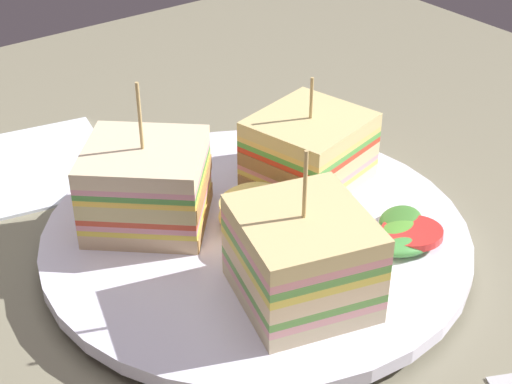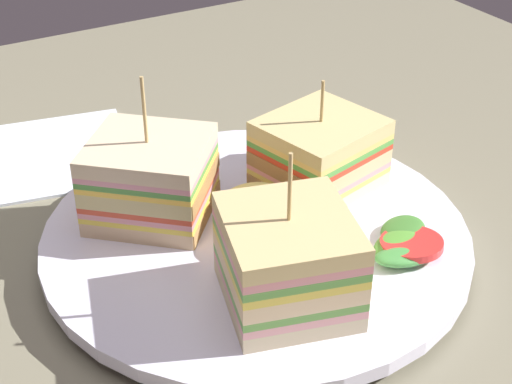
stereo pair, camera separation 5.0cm
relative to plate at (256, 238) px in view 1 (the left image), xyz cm
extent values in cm
cube|color=#78735D|center=(0.00, 0.00, -1.97)|extent=(96.20, 92.61, 1.80)
cylinder|color=white|center=(0.00, 0.00, -0.67)|extent=(17.85, 17.85, 0.79)
cylinder|color=white|center=(0.00, 0.00, 0.21)|extent=(28.79, 28.79, 0.97)
cube|color=beige|center=(-2.01, -7.14, 1.22)|extent=(9.03, 9.42, 1.04)
cube|color=#9E7242|center=(-0.98, -3.47, 1.22)|extent=(6.88, 2.20, 1.04)
cube|color=#E6A09C|center=(-2.01, -7.14, 2.00)|extent=(9.03, 9.42, 0.53)
cube|color=#65A346|center=(-2.01, -7.14, 2.53)|extent=(9.03, 9.42, 0.53)
cube|color=beige|center=(-2.01, -7.14, 3.31)|extent=(9.03, 9.42, 1.04)
cube|color=#B2844C|center=(-0.98, -3.47, 3.31)|extent=(6.88, 2.20, 1.04)
cube|color=#F1D64F|center=(-2.01, -7.14, 4.10)|extent=(9.03, 9.42, 0.53)
cube|color=#65A74A|center=(-2.01, -7.14, 4.63)|extent=(9.03, 9.42, 0.53)
cube|color=pink|center=(-2.01, -7.14, 5.15)|extent=(9.03, 9.42, 0.53)
cube|color=#DDC07F|center=(-2.01, -7.14, 5.94)|extent=(9.03, 9.42, 1.04)
cylinder|color=tan|center=(-2.01, -7.14, 8.58)|extent=(0.24, 0.24, 4.24)
cube|color=beige|center=(6.89, 2.75, 1.21)|extent=(9.24, 8.76, 1.03)
cube|color=#9E7242|center=(3.19, 1.84, 1.21)|extent=(1.96, 6.86, 1.03)
cube|color=#E5CA54|center=(6.89, 2.75, 1.94)|extent=(9.24, 8.76, 0.42)
cube|color=pink|center=(6.89, 2.75, 2.36)|extent=(9.24, 8.76, 0.42)
cube|color=#CFBB85|center=(6.89, 2.75, 3.08)|extent=(9.24, 8.76, 1.03)
cube|color=#9E7242|center=(3.19, 1.84, 3.08)|extent=(1.96, 6.86, 1.03)
cube|color=red|center=(6.89, 2.75, 3.81)|extent=(9.24, 8.76, 0.42)
cube|color=#51A142|center=(6.89, 2.75, 4.23)|extent=(9.24, 8.76, 0.42)
cube|color=#E9C563|center=(6.89, 2.75, 4.65)|extent=(9.24, 8.76, 0.42)
cube|color=#D7C27F|center=(6.89, 2.75, 5.37)|extent=(9.24, 8.76, 1.03)
cylinder|color=tan|center=(6.89, 2.75, 7.43)|extent=(0.24, 0.24, 3.09)
cube|color=beige|center=(-5.24, 5.25, 1.24)|extent=(10.64, 10.59, 1.09)
cube|color=#B2844C|center=(-2.38, 2.74, 1.24)|extent=(4.94, 5.56, 1.09)
cube|color=yellow|center=(-5.24, 5.25, 1.98)|extent=(10.64, 10.59, 0.40)
cube|color=pink|center=(-5.24, 5.25, 2.38)|extent=(10.64, 10.59, 0.40)
cube|color=#D5492E|center=(-5.24, 5.25, 2.79)|extent=(10.64, 10.59, 0.40)
cube|color=#D4C583|center=(-5.24, 5.25, 3.53)|extent=(10.64, 10.59, 1.09)
cube|color=#9E7242|center=(-2.38, 2.74, 3.53)|extent=(4.94, 5.56, 1.09)
cube|color=#FED14A|center=(-5.24, 5.25, 4.27)|extent=(10.64, 10.59, 0.40)
cube|color=#539942|center=(-5.24, 5.25, 4.68)|extent=(10.64, 10.59, 0.40)
cube|color=pink|center=(-5.24, 5.25, 5.08)|extent=(10.64, 10.59, 0.40)
cube|color=beige|center=(-5.24, 5.25, 5.82)|extent=(10.64, 10.59, 1.09)
cylinder|color=tan|center=(-5.24, 5.25, 8.69)|extent=(0.24, 0.24, 4.65)
cylinder|color=#ECCB7C|center=(0.93, 0.58, 1.00)|extent=(4.62, 4.61, 0.70)
cylinder|color=#E8D77A|center=(-0.19, 0.63, 1.48)|extent=(5.74, 5.74, 0.50)
cylinder|color=tan|center=(0.46, -0.74, 1.81)|extent=(5.70, 5.71, 0.55)
cylinder|color=#E6CC7D|center=(-0.46, 0.19, 2.61)|extent=(5.11, 5.11, 0.70)
cylinder|color=#D5C06A|center=(0.28, 0.51, 2.72)|extent=(5.46, 5.49, 1.04)
cylinder|color=#EBCC62|center=(0.26, -2.01, 3.20)|extent=(4.25, 4.25, 0.56)
ellipsoid|color=#469344|center=(6.12, -7.89, 1.24)|extent=(4.19, 3.05, 1.16)
ellipsoid|color=#407C31|center=(8.03, -5.56, 1.20)|extent=(4.19, 3.70, 1.04)
ellipsoid|color=#539936|center=(6.73, -6.69, 1.19)|extent=(4.29, 3.31, 1.13)
cylinder|color=red|center=(7.40, -7.18, 1.34)|extent=(4.07, 4.09, 0.89)
cube|color=white|center=(-9.12, 19.96, -0.82)|extent=(17.26, 15.88, 0.50)
camera|label=1|loc=(-25.44, -33.95, 30.73)|focal=54.03mm
camera|label=2|loc=(-21.25, -36.71, 30.73)|focal=54.03mm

